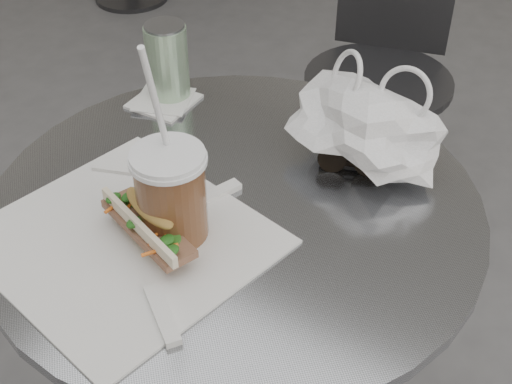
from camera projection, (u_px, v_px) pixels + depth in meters
The scene contains 9 objects.
cafe_table at pixel (237, 320), 1.26m from camera, with size 0.76×0.76×0.74m.
chair_far at pixel (376, 115), 2.00m from camera, with size 0.40×0.43×0.75m.
sandwich_paper at pixel (124, 240), 1.02m from camera, with size 0.37×0.35×0.00m, color white.
banh_mi at pixel (149, 224), 0.99m from camera, with size 0.23×0.15×0.07m.
iced_coffee at pixel (171, 194), 0.98m from camera, with size 0.11×0.11×0.31m.
sunglasses at pixel (350, 162), 1.13m from camera, with size 0.10×0.06×0.05m.
plastic_bag at pixel (365, 126), 1.14m from camera, with size 0.24×0.19×0.12m, color white, non-canonical shape.
napkin_stack at pixel (164, 101), 1.30m from camera, with size 0.12×0.12×0.01m.
drink_can at pixel (167, 62), 1.27m from camera, with size 0.08×0.08×0.14m.
Camera 1 is at (0.47, -0.49, 1.44)m, focal length 50.00 mm.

